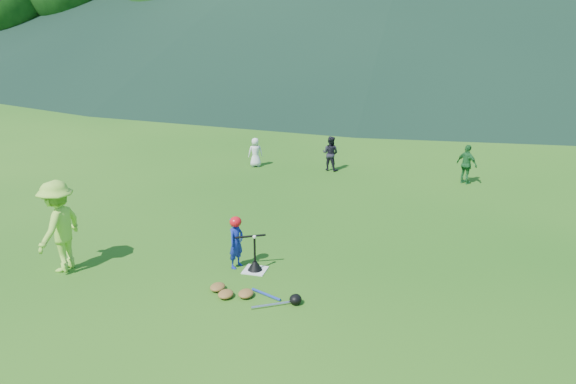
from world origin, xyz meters
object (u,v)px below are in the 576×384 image
object	(u,v)px
adult_coach	(59,226)
fielder_c	(467,164)
home_plate	(255,270)
batter_child	(236,243)
fielder_a	(255,152)
batting_tee	(255,265)
fielder_b	(330,153)
equipment_pile	(246,294)

from	to	relation	value
adult_coach	fielder_c	size ratio (longest dim) A/B	1.56
home_plate	batter_child	bearing A→B (deg)	170.30
adult_coach	fielder_a	bearing A→B (deg)	169.45
fielder_a	batting_tee	xyz separation A→B (m)	(2.56, -7.63, -0.36)
fielder_a	batting_tee	distance (m)	8.05
fielder_a	fielder_b	size ratio (longest dim) A/B	0.86
fielder_c	batting_tee	distance (m)	8.60
fielder_a	equipment_pile	distance (m)	9.15
equipment_pile	batter_child	bearing A→B (deg)	117.59
batter_child	fielder_a	bearing A→B (deg)	32.70
fielder_b	equipment_pile	world-z (taller)	fielder_b
fielder_a	batting_tee	world-z (taller)	fielder_a
fielder_b	batting_tee	size ratio (longest dim) A/B	1.68
fielder_b	fielder_c	size ratio (longest dim) A/B	0.95
equipment_pile	fielder_c	bearing A→B (deg)	64.69
adult_coach	fielder_b	bearing A→B (deg)	154.47
batter_child	fielder_c	distance (m)	8.74
fielder_a	equipment_pile	xyz separation A→B (m)	(2.75, -8.72, -0.43)
adult_coach	batting_tee	xyz separation A→B (m)	(3.77, 0.98, -0.81)
fielder_b	fielder_c	distance (m)	4.29
adult_coach	fielder_a	size ratio (longest dim) A/B	1.91
fielder_b	fielder_a	bearing A→B (deg)	15.62
fielder_a	fielder_b	xyz separation A→B (m)	(2.53, 0.21, 0.08)
home_plate	fielder_c	world-z (taller)	fielder_c
home_plate	batting_tee	size ratio (longest dim) A/B	0.66
fielder_b	adult_coach	bearing A→B (deg)	77.93
fielder_a	fielder_c	xyz separation A→B (m)	(6.80, -0.16, 0.11)
home_plate	adult_coach	xyz separation A→B (m)	(-3.77, -0.98, 0.93)
batter_child	batting_tee	distance (m)	0.59
batting_tee	equipment_pile	distance (m)	1.11
batter_child	equipment_pile	world-z (taller)	batter_child
fielder_c	batting_tee	world-z (taller)	fielder_c
fielder_c	fielder_a	bearing A→B (deg)	36.86
equipment_pile	fielder_a	bearing A→B (deg)	107.52
batter_child	equipment_pile	distance (m)	1.40
home_plate	fielder_c	size ratio (longest dim) A/B	0.37
equipment_pile	fielder_b	bearing A→B (deg)	91.45
batting_tee	adult_coach	bearing A→B (deg)	-165.49
equipment_pile	batting_tee	bearing A→B (deg)	99.86
home_plate	adult_coach	distance (m)	4.00
batter_child	batting_tee	world-z (taller)	batter_child
fielder_c	equipment_pile	xyz separation A→B (m)	(-4.05, -8.56, -0.54)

